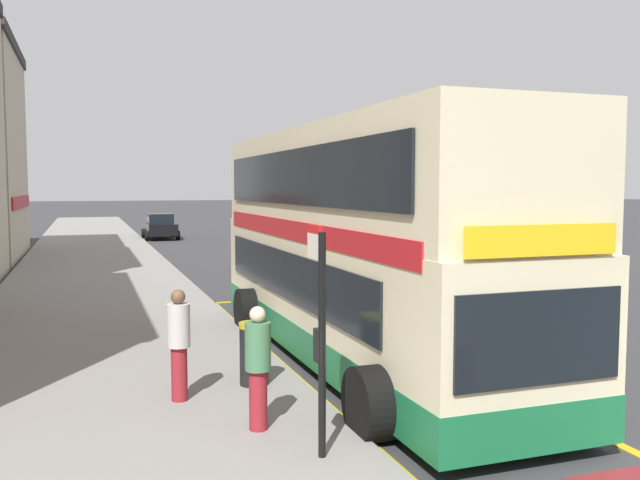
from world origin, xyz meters
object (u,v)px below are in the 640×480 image
bus_stop_sign (320,322)px  pedestrian_waiting_near_sign (179,340)px  double_decker_bus (356,253)px  pedestrian_further_back (258,363)px  parked_car_black_kerbside (160,226)px  litter_bin (254,353)px

bus_stop_sign → pedestrian_waiting_near_sign: size_ratio=1.63×
bus_stop_sign → pedestrian_waiting_near_sign: (-1.31, 2.61, -0.69)m
double_decker_bus → pedestrian_further_back: bearing=-128.9°
parked_car_black_kerbside → pedestrian_waiting_near_sign: pedestrian_waiting_near_sign is taller
pedestrian_further_back → litter_bin: pedestrian_further_back is taller
pedestrian_waiting_near_sign → litter_bin: (1.25, 0.43, -0.40)m
bus_stop_sign → litter_bin: size_ratio=2.70×
bus_stop_sign → pedestrian_further_back: (-0.49, 1.05, -0.72)m
bus_stop_sign → litter_bin: bearing=91.2°
pedestrian_waiting_near_sign → litter_bin: bearing=19.1°
parked_car_black_kerbside → bus_stop_sign: bearing=-95.0°
parked_car_black_kerbside → double_decker_bus: bearing=-91.3°
bus_stop_sign → pedestrian_further_back: size_ratio=1.67×
litter_bin → pedestrian_further_back: bearing=-102.2°
parked_car_black_kerbside → litter_bin: size_ratio=4.16×
litter_bin → parked_car_black_kerbside: bearing=86.6°
parked_car_black_kerbside → pedestrian_waiting_near_sign: (-3.23, -33.74, 0.25)m
bus_stop_sign → double_decker_bus: bearing=62.9°
pedestrian_waiting_near_sign → pedestrian_further_back: 1.76m
litter_bin → pedestrian_waiting_near_sign: bearing=-160.9°
parked_car_black_kerbside → litter_bin: bearing=-95.3°
pedestrian_waiting_near_sign → litter_bin: pedestrian_waiting_near_sign is taller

